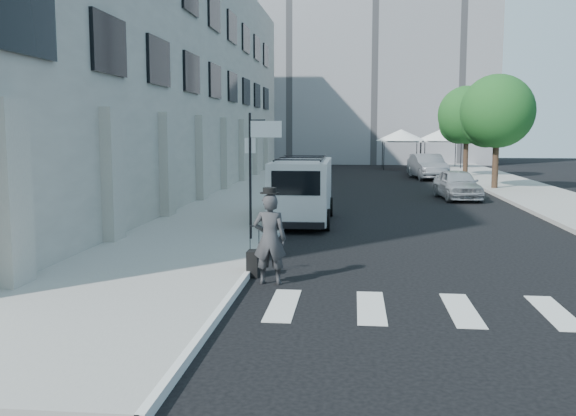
% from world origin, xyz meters
% --- Properties ---
extents(ground, '(120.00, 120.00, 0.00)m').
position_xyz_m(ground, '(0.00, 0.00, 0.00)').
color(ground, black).
rests_on(ground, ground).
extents(sidewalk_left, '(4.50, 48.00, 0.15)m').
position_xyz_m(sidewalk_left, '(-4.25, 16.00, 0.07)').
color(sidewalk_left, gray).
rests_on(sidewalk_left, ground).
extents(sidewalk_right, '(4.00, 56.00, 0.15)m').
position_xyz_m(sidewalk_right, '(9.00, 20.00, 0.07)').
color(sidewalk_right, gray).
rests_on(sidewalk_right, ground).
extents(building_left, '(10.00, 44.00, 12.00)m').
position_xyz_m(building_left, '(-11.50, 18.00, 6.00)').
color(building_left, gray).
rests_on(building_left, ground).
extents(building_far, '(22.00, 12.00, 25.00)m').
position_xyz_m(building_far, '(2.00, 50.00, 12.50)').
color(building_far, slate).
rests_on(building_far, ground).
extents(sign_pole, '(1.03, 0.07, 3.50)m').
position_xyz_m(sign_pole, '(-2.36, 3.20, 2.65)').
color(sign_pole, black).
rests_on(sign_pole, sidewalk_left).
extents(tree_near, '(3.80, 3.83, 6.03)m').
position_xyz_m(tree_near, '(7.50, 20.15, 3.97)').
color(tree_near, black).
rests_on(tree_near, ground).
extents(tree_far, '(3.80, 3.83, 6.03)m').
position_xyz_m(tree_far, '(7.50, 29.15, 3.97)').
color(tree_far, black).
rests_on(tree_far, ground).
extents(tent_left, '(4.00, 4.00, 3.20)m').
position_xyz_m(tent_left, '(4.00, 38.00, 2.71)').
color(tent_left, black).
rests_on(tent_left, ground).
extents(tent_right, '(4.00, 4.00, 3.20)m').
position_xyz_m(tent_right, '(7.20, 38.50, 2.71)').
color(tent_right, black).
rests_on(tent_right, ground).
extents(businessman, '(0.69, 0.46, 1.89)m').
position_xyz_m(businessman, '(-1.45, -1.42, 0.95)').
color(businessman, '#313033').
rests_on(businessman, ground).
extents(briefcase, '(0.17, 0.45, 0.34)m').
position_xyz_m(briefcase, '(-1.74, 1.68, 0.17)').
color(briefcase, black).
rests_on(briefcase, ground).
extents(suitcase, '(0.25, 0.40, 1.10)m').
position_xyz_m(suitcase, '(-1.90, -0.78, 0.29)').
color(suitcase, black).
rests_on(suitcase, ground).
extents(cargo_van, '(2.06, 5.70, 2.15)m').
position_xyz_m(cargo_van, '(-1.50, 7.58, 1.12)').
color(cargo_van, silver).
rests_on(cargo_van, ground).
extents(parked_car_a, '(1.98, 4.19, 1.38)m').
position_xyz_m(parked_car_a, '(5.00, 15.59, 0.69)').
color(parked_car_a, '#9DA0A5').
rests_on(parked_car_a, ground).
extents(parked_car_b, '(2.31, 5.07, 1.61)m').
position_xyz_m(parked_car_b, '(5.00, 27.73, 0.81)').
color(parked_car_b, slate).
rests_on(parked_car_b, ground).
extents(parked_car_c, '(2.24, 5.03, 1.43)m').
position_xyz_m(parked_car_c, '(5.00, 30.84, 0.72)').
color(parked_car_c, gray).
rests_on(parked_car_c, ground).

